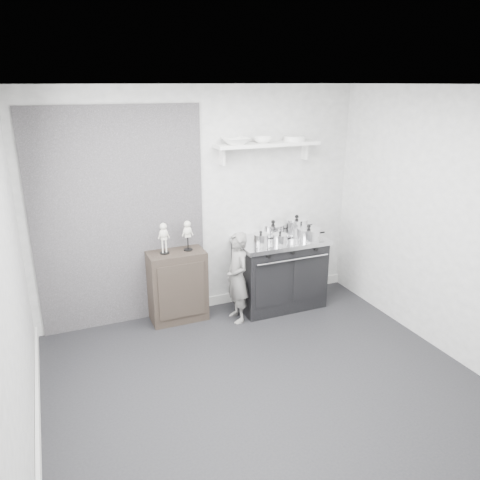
% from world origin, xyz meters
% --- Properties ---
extents(ground, '(4.00, 4.00, 0.00)m').
position_xyz_m(ground, '(0.00, 0.00, 0.00)').
color(ground, black).
rests_on(ground, ground).
extents(room_shell, '(4.02, 3.62, 2.71)m').
position_xyz_m(room_shell, '(-0.09, 0.15, 1.64)').
color(room_shell, '#A1A19F').
rests_on(room_shell, ground).
extents(wall_shelf, '(1.30, 0.26, 0.24)m').
position_xyz_m(wall_shelf, '(0.80, 1.68, 2.01)').
color(wall_shelf, silver).
rests_on(wall_shelf, room_shell).
extents(stove, '(1.11, 0.69, 0.89)m').
position_xyz_m(stove, '(0.90, 1.48, 0.45)').
color(stove, black).
rests_on(stove, ground).
extents(side_cabinet, '(0.66, 0.38, 0.86)m').
position_xyz_m(side_cabinet, '(-0.39, 1.61, 0.43)').
color(side_cabinet, black).
rests_on(side_cabinet, ground).
extents(child, '(0.27, 0.40, 1.10)m').
position_xyz_m(child, '(0.26, 1.30, 0.55)').
color(child, slate).
rests_on(child, ground).
extents(pot_front_left, '(0.28, 0.19, 0.17)m').
position_xyz_m(pot_front_left, '(0.58, 1.36, 0.96)').
color(pot_front_left, silver).
rests_on(pot_front_left, stove).
extents(pot_back_left, '(0.37, 0.29, 0.20)m').
position_xyz_m(pot_back_left, '(0.87, 1.63, 0.97)').
color(pot_back_left, silver).
rests_on(pot_back_left, stove).
extents(pot_back_right, '(0.37, 0.28, 0.25)m').
position_xyz_m(pot_back_right, '(1.17, 1.57, 0.99)').
color(pot_back_right, silver).
rests_on(pot_back_right, stove).
extents(pot_front_right, '(0.37, 0.28, 0.19)m').
position_xyz_m(pot_front_right, '(1.20, 1.31, 0.96)').
color(pot_front_right, silver).
rests_on(pot_front_right, stove).
extents(pot_front_center, '(0.27, 0.19, 0.16)m').
position_xyz_m(pot_front_center, '(0.80, 1.30, 0.95)').
color(pot_front_center, silver).
rests_on(pot_front_center, stove).
extents(skeleton_full, '(0.12, 0.08, 0.42)m').
position_xyz_m(skeleton_full, '(-0.52, 1.61, 1.06)').
color(skeleton_full, beige).
rests_on(skeleton_full, side_cabinet).
extents(skeleton_torso, '(0.11, 0.07, 0.41)m').
position_xyz_m(skeleton_torso, '(-0.24, 1.61, 1.06)').
color(skeleton_torso, beige).
rests_on(skeleton_torso, side_cabinet).
extents(bowl_large, '(0.32, 0.32, 0.08)m').
position_xyz_m(bowl_large, '(0.39, 1.67, 2.08)').
color(bowl_large, white).
rests_on(bowl_large, wall_shelf).
extents(bowl_small, '(0.22, 0.22, 0.07)m').
position_xyz_m(bowl_small, '(0.73, 1.67, 2.08)').
color(bowl_small, white).
rests_on(bowl_small, wall_shelf).
extents(plate_stack, '(0.26, 0.26, 0.06)m').
position_xyz_m(plate_stack, '(1.15, 1.67, 2.07)').
color(plate_stack, white).
rests_on(plate_stack, wall_shelf).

